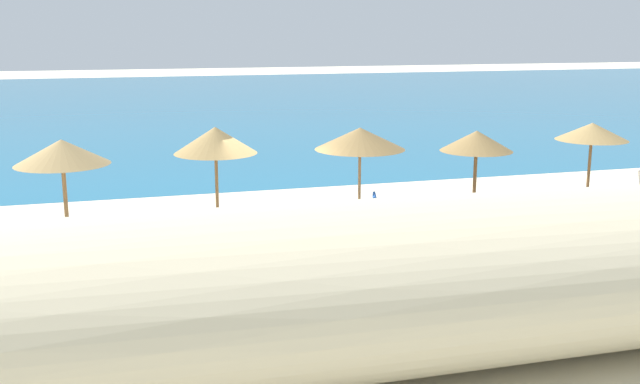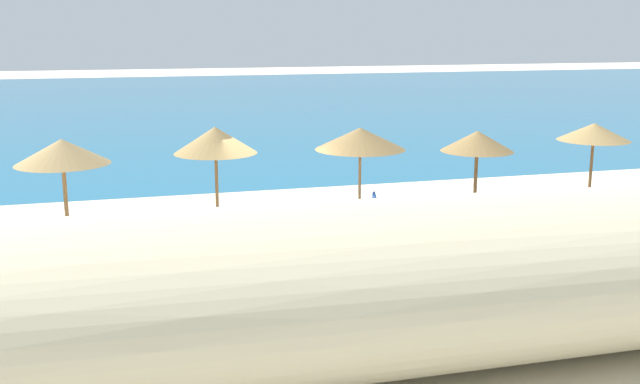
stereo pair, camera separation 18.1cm
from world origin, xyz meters
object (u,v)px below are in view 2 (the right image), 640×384
beach_umbrella_2 (62,152)px  beach_umbrella_4 (360,139)px  lounge_chair_1 (360,220)px  beach_umbrella_5 (477,141)px  beach_umbrella_6 (594,132)px  lounge_chair_3 (634,196)px  beach_umbrella_3 (215,140)px

beach_umbrella_2 → beach_umbrella_4: size_ratio=1.00×
beach_umbrella_2 → lounge_chair_1: size_ratio=1.68×
beach_umbrella_5 → beach_umbrella_6: beach_umbrella_6 is taller
lounge_chair_1 → beach_umbrella_4: bearing=3.6°
beach_umbrella_2 → beach_umbrella_6: bearing=1.2°
beach_umbrella_6 → lounge_chair_1: (-7.56, -1.40, -1.74)m
beach_umbrella_2 → beach_umbrella_6: (14.57, 0.30, -0.11)m
beach_umbrella_4 → beach_umbrella_5: size_ratio=1.07×
beach_umbrella_4 → lounge_chair_3: size_ratio=1.57×
beach_umbrella_3 → beach_umbrella_4: bearing=0.6°
lounge_chair_1 → lounge_chair_3: lounge_chair_1 is taller
beach_umbrella_5 → beach_umbrella_6: size_ratio=0.99×
beach_umbrella_4 → beach_umbrella_6: 7.22m
beach_umbrella_3 → beach_umbrella_5: (7.03, -0.14, -0.29)m
beach_umbrella_2 → lounge_chair_3: (15.50, -0.48, -1.89)m
beach_umbrella_6 → lounge_chair_3: bearing=-39.9°
beach_umbrella_2 → beach_umbrella_6: 14.57m
lounge_chair_1 → beach_umbrella_5: bearing=-54.8°
beach_umbrella_6 → beach_umbrella_2: bearing=-178.8°
beach_umbrella_4 → lounge_chair_1: bearing=-107.1°
beach_umbrella_2 → beach_umbrella_5: (10.61, -0.17, -0.15)m
lounge_chair_3 → beach_umbrella_5: bearing=82.9°
beach_umbrella_4 → lounge_chair_1: 2.20m
beach_umbrella_6 → lounge_chair_1: bearing=-169.5°
beach_umbrella_5 → lounge_chair_1: 4.09m
beach_umbrella_3 → beach_umbrella_6: (10.98, 0.33, -0.25)m
beach_umbrella_5 → lounge_chair_1: bearing=-165.6°
beach_umbrella_4 → beach_umbrella_5: beach_umbrella_4 is taller
lounge_chair_1 → beach_umbrella_3: bearing=93.4°
beach_umbrella_5 → lounge_chair_1: beach_umbrella_5 is taller
beach_umbrella_5 → lounge_chair_3: (4.89, -0.31, -1.74)m
beach_umbrella_4 → lounge_chair_3: bearing=-3.4°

